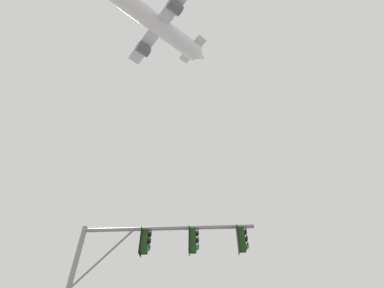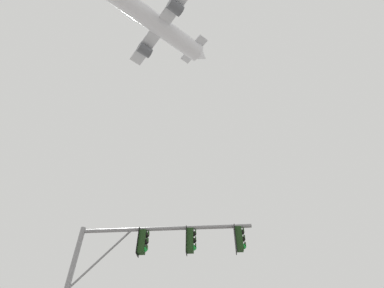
% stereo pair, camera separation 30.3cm
% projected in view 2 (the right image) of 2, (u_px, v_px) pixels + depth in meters
% --- Properties ---
extents(signal_pole_near, '(6.89, 0.47, 6.76)m').
position_uv_depth(signal_pole_near, '(142.00, 264.00, 10.63)').
color(signal_pole_near, gray).
rests_on(signal_pole_near, ground).
extents(airplane, '(19.80, 18.26, 6.54)m').
position_uv_depth(airplane, '(157.00, 24.00, 53.87)').
color(airplane, white).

